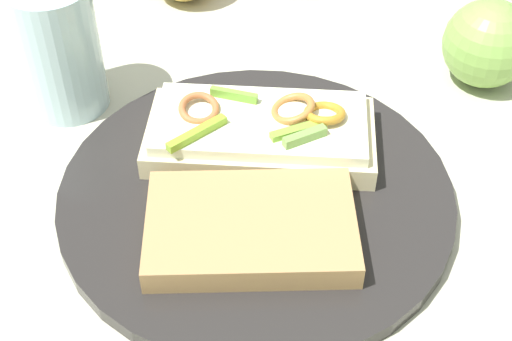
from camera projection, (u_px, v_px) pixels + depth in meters
The scene contains 6 objects.
ground_plane at pixel (256, 200), 0.59m from camera, with size 2.00×2.00×0.00m, color #B9B8A0.
plate at pixel (256, 194), 0.59m from camera, with size 0.31×0.31×0.01m, color #272524.
sandwich at pixel (261, 132), 0.61m from camera, with size 0.20×0.11×0.04m.
bread_slice_side at pixel (251, 227), 0.54m from camera, with size 0.15×0.10×0.02m, color #AD8253.
apple_3 at pixel (487, 44), 0.68m from camera, with size 0.08×0.08×0.08m, color #80B04D.
drinking_glass at pixel (59, 49), 0.64m from camera, with size 0.07×0.07×0.12m, color silver.
Camera 1 is at (0.01, 0.41, 0.43)m, focal length 51.81 mm.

